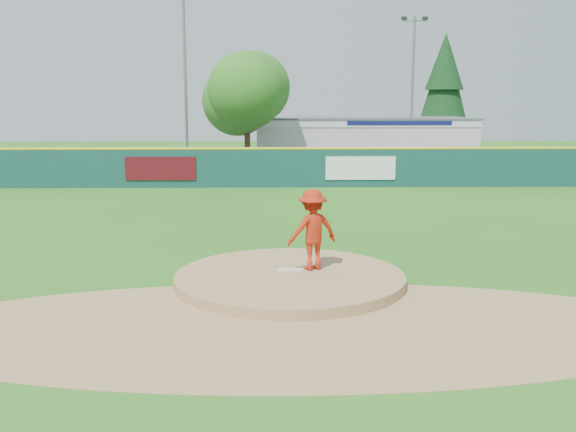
{
  "coord_description": "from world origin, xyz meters",
  "views": [
    {
      "loc": [
        -0.38,
        -14.85,
        4.25
      ],
      "look_at": [
        0.0,
        2.0,
        1.3
      ],
      "focal_mm": 40.0,
      "sensor_mm": 36.0,
      "label": 1
    }
  ],
  "objects_px": {
    "light_pole_left": "(185,75)",
    "light_pole_right": "(412,85)",
    "van": "(334,165)",
    "pitcher": "(312,230)",
    "pool_building_grp": "(361,140)",
    "deciduous_tree": "(247,99)",
    "conifer_tree": "(444,87)"
  },
  "relations": [
    {
      "from": "pool_building_grp",
      "to": "light_pole_right",
      "type": "height_order",
      "value": "light_pole_right"
    },
    {
      "from": "deciduous_tree",
      "to": "light_pole_right",
      "type": "xyz_separation_m",
      "value": [
        11.0,
        4.0,
        0.99
      ]
    },
    {
      "from": "deciduous_tree",
      "to": "light_pole_left",
      "type": "distance_m",
      "value": 4.72
    },
    {
      "from": "deciduous_tree",
      "to": "light_pole_left",
      "type": "height_order",
      "value": "light_pole_left"
    },
    {
      "from": "pitcher",
      "to": "pool_building_grp",
      "type": "relative_size",
      "value": 0.13
    },
    {
      "from": "deciduous_tree",
      "to": "pitcher",
      "type": "bearing_deg",
      "value": -84.06
    },
    {
      "from": "van",
      "to": "conifer_tree",
      "type": "height_order",
      "value": "conifer_tree"
    },
    {
      "from": "deciduous_tree",
      "to": "light_pole_right",
      "type": "relative_size",
      "value": 0.74
    },
    {
      "from": "van",
      "to": "pool_building_grp",
      "type": "distance_m",
      "value": 9.57
    },
    {
      "from": "pool_building_grp",
      "to": "light_pole_right",
      "type": "relative_size",
      "value": 1.52
    },
    {
      "from": "van",
      "to": "light_pole_left",
      "type": "distance_m",
      "value": 11.38
    },
    {
      "from": "pool_building_grp",
      "to": "pitcher",
      "type": "bearing_deg",
      "value": -99.78
    },
    {
      "from": "light_pole_left",
      "to": "light_pole_right",
      "type": "height_order",
      "value": "light_pole_left"
    },
    {
      "from": "van",
      "to": "conifer_tree",
      "type": "xyz_separation_m",
      "value": [
        9.84,
        13.09,
        4.86
      ]
    },
    {
      "from": "van",
      "to": "light_pole_left",
      "type": "xyz_separation_m",
      "value": [
        -9.16,
        4.09,
        5.37
      ]
    },
    {
      "from": "pitcher",
      "to": "conifer_tree",
      "type": "relative_size",
      "value": 0.21
    },
    {
      "from": "deciduous_tree",
      "to": "conifer_tree",
      "type": "height_order",
      "value": "conifer_tree"
    },
    {
      "from": "light_pole_right",
      "to": "deciduous_tree",
      "type": "bearing_deg",
      "value": -160.02
    },
    {
      "from": "pitcher",
      "to": "van",
      "type": "distance_m",
      "value": 22.65
    },
    {
      "from": "pitcher",
      "to": "pool_building_grp",
      "type": "distance_m",
      "value": 32.05
    },
    {
      "from": "pitcher",
      "to": "deciduous_tree",
      "type": "relative_size",
      "value": 0.27
    },
    {
      "from": "light_pole_right",
      "to": "pool_building_grp",
      "type": "bearing_deg",
      "value": 135.05
    },
    {
      "from": "pool_building_grp",
      "to": "deciduous_tree",
      "type": "relative_size",
      "value": 2.07
    },
    {
      "from": "pitcher",
      "to": "deciduous_tree",
      "type": "height_order",
      "value": "deciduous_tree"
    },
    {
      "from": "light_pole_right",
      "to": "light_pole_left",
      "type": "bearing_deg",
      "value": -172.41
    },
    {
      "from": "van",
      "to": "conifer_tree",
      "type": "bearing_deg",
      "value": -13.19
    },
    {
      "from": "conifer_tree",
      "to": "light_pole_left",
      "type": "bearing_deg",
      "value": -154.65
    },
    {
      "from": "conifer_tree",
      "to": "light_pole_left",
      "type": "distance_m",
      "value": 21.03
    },
    {
      "from": "pool_building_grp",
      "to": "light_pole_right",
      "type": "distance_m",
      "value": 5.75
    },
    {
      "from": "pool_building_grp",
      "to": "deciduous_tree",
      "type": "bearing_deg",
      "value": -138.84
    },
    {
      "from": "pitcher",
      "to": "deciduous_tree",
      "type": "xyz_separation_m",
      "value": [
        -2.56,
        24.58,
        3.32
      ]
    },
    {
      "from": "pool_building_grp",
      "to": "light_pole_left",
      "type": "xyz_separation_m",
      "value": [
        -12.0,
        -4.99,
        4.39
      ]
    }
  ]
}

